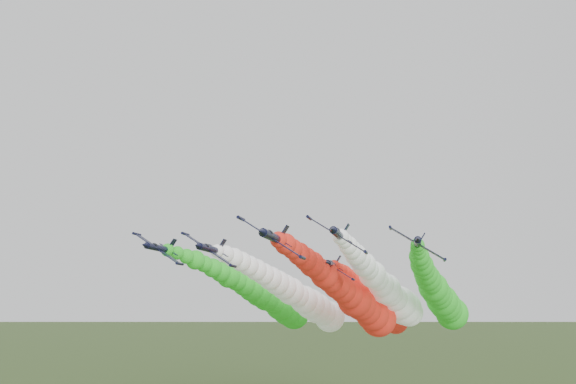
% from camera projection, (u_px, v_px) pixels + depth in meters
% --- Properties ---
extents(jet_lead, '(16.52, 75.33, 17.82)m').
position_uv_depth(jet_lead, '(357.00, 301.00, 112.63)').
color(jet_lead, black).
rests_on(jet_lead, ground).
extents(jet_inner_left, '(16.31, 75.12, 17.61)m').
position_uv_depth(jet_inner_left, '(304.00, 300.00, 127.63)').
color(jet_inner_left, black).
rests_on(jet_inner_left, ground).
extents(jet_inner_right, '(15.91, 74.72, 17.21)m').
position_uv_depth(jet_inner_right, '(392.00, 295.00, 121.10)').
color(jet_inner_right, black).
rests_on(jet_inner_right, ground).
extents(jet_outer_left, '(16.55, 75.37, 17.86)m').
position_uv_depth(jet_outer_left, '(269.00, 299.00, 135.60)').
color(jet_outer_left, black).
rests_on(jet_outer_left, ground).
extents(jet_outer_right, '(16.53, 75.34, 17.83)m').
position_uv_depth(jet_outer_right, '(441.00, 297.00, 127.71)').
color(jet_outer_right, black).
rests_on(jet_outer_right, ground).
extents(jet_trail, '(16.04, 74.85, 17.34)m').
position_uv_depth(jet_trail, '(380.00, 307.00, 141.44)').
color(jet_trail, black).
rests_on(jet_trail, ground).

